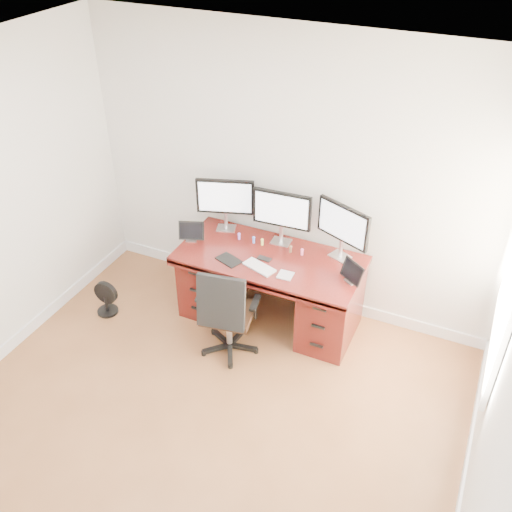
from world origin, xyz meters
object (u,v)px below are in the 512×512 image
at_px(floor_fan, 106,299).
at_px(keyboard, 259,267).
at_px(desk, 270,285).
at_px(office_chair, 227,326).
at_px(monitor_center, 282,211).

distance_m(floor_fan, keyboard, 1.64).
distance_m(desk, floor_fan, 1.64).
relative_size(desk, office_chair, 1.80).
bearing_deg(floor_fan, office_chair, -2.26).
bearing_deg(desk, office_chair, -105.09).
distance_m(floor_fan, monitor_center, 1.95).
distance_m(desk, monitor_center, 0.72).
xyz_separation_m(office_chair, keyboard, (0.14, 0.37, 0.45)).
height_order(office_chair, monitor_center, monitor_center).
bearing_deg(office_chair, keyboard, 58.83).
height_order(desk, monitor_center, monitor_center).
bearing_deg(keyboard, floor_fan, -147.65).
xyz_separation_m(desk, office_chair, (-0.16, -0.59, -0.09)).
xyz_separation_m(office_chair, monitor_center, (0.16, 0.83, 0.77)).
relative_size(desk, floor_fan, 4.81).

